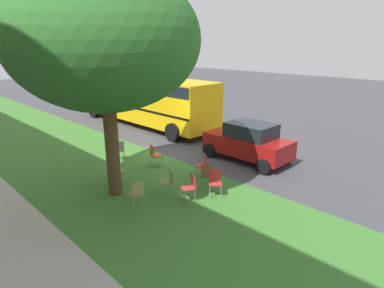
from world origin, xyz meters
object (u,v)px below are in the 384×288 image
(chair_4, at_px, (203,164))
(chair_6, at_px, (154,154))
(chair_7, at_px, (190,185))
(chair_5, at_px, (168,179))
(chair_8, at_px, (115,170))
(chair_2, at_px, (119,149))
(chair_3, at_px, (206,173))
(chair_1, at_px, (136,193))
(school_bus, at_px, (144,96))
(parked_car, at_px, (248,142))
(street_tree, at_px, (104,41))
(chair_0, at_px, (215,180))

(chair_4, relative_size, chair_6, 1.00)
(chair_4, height_order, chair_7, same)
(chair_5, distance_m, chair_8, 2.13)
(chair_2, relative_size, chair_3, 1.00)
(chair_1, distance_m, chair_6, 3.64)
(chair_1, distance_m, school_bus, 10.91)
(chair_8, xyz_separation_m, parked_car, (-1.91, -5.35, 0.32))
(chair_8, relative_size, parked_car, 0.24)
(chair_1, distance_m, chair_8, 2.14)
(chair_1, distance_m, chair_5, 1.36)
(chair_3, relative_size, parked_car, 0.24)
(chair_4, bearing_deg, chair_2, 18.52)
(chair_5, height_order, chair_7, same)
(street_tree, distance_m, chair_5, 4.72)
(chair_2, bearing_deg, street_tree, 144.25)
(chair_2, xyz_separation_m, school_bus, (4.49, -4.74, 1.24))
(chair_2, height_order, chair_7, same)
(chair_5, xyz_separation_m, parked_car, (0.06, -4.55, 0.32))
(parked_car, height_order, school_bus, school_bus)
(street_tree, xyz_separation_m, chair_0, (-2.43, -2.28, -4.37))
(chair_1, height_order, chair_5, same)
(street_tree, xyz_separation_m, chair_2, (2.62, -1.88, -4.37))
(chair_8, bearing_deg, chair_6, -79.22)
(street_tree, distance_m, chair_3, 5.35)
(chair_3, height_order, chair_7, same)
(chair_1, distance_m, chair_4, 3.25)
(chair_0, xyz_separation_m, chair_6, (3.53, -0.28, 0.00))
(street_tree, distance_m, chair_8, 4.45)
(chair_3, distance_m, school_bus, 9.91)
(chair_4, bearing_deg, chair_3, 139.60)
(chair_5, xyz_separation_m, school_bus, (8.39, -5.38, 1.24))
(chair_6, height_order, chair_8, same)
(chair_5, bearing_deg, school_bus, -32.69)
(chair_1, height_order, chair_7, same)
(chair_5, bearing_deg, parked_car, -89.21)
(chair_2, distance_m, chair_8, 2.41)
(chair_1, xyz_separation_m, school_bus, (8.49, -6.74, 1.24))
(chair_8, bearing_deg, chair_0, -149.47)
(chair_6, bearing_deg, chair_0, 175.42)
(chair_6, bearing_deg, parked_car, -125.62)
(chair_7, bearing_deg, chair_0, -109.83)
(chair_6, bearing_deg, street_tree, 113.20)
(chair_4, bearing_deg, chair_7, 121.66)
(chair_4, xyz_separation_m, parked_car, (-0.13, -2.66, 0.32))
(chair_2, bearing_deg, chair_7, 174.53)
(chair_1, xyz_separation_m, chair_3, (-0.44, -2.61, 0.00))
(parked_car, bearing_deg, street_tree, 78.16)
(street_tree, bearing_deg, chair_3, -125.87)
(chair_6, height_order, school_bus, school_bus)
(chair_4, bearing_deg, parked_car, -92.90)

